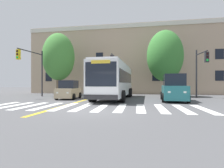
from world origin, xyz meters
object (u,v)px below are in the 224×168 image
object	(u,v)px
car_teal_far_lane	(174,88)
street_tree_curbside_large	(165,56)
traffic_light_far_corner	(33,64)
car_tan_near_lane	(69,90)
traffic_light_near_corner	(201,66)
traffic_light_overhead	(113,67)
street_tree_curbside_small	(59,57)
city_bus	(114,80)

from	to	relation	value
car_teal_far_lane	street_tree_curbside_large	world-z (taller)	street_tree_curbside_large
traffic_light_far_corner	street_tree_curbside_large	xyz separation A→B (m)	(14.85, 4.29, 1.20)
car_tan_near_lane	traffic_light_near_corner	world-z (taller)	traffic_light_near_corner
car_teal_far_lane	traffic_light_far_corner	xyz separation A→B (m)	(-14.88, 1.54, 2.62)
car_tan_near_lane	traffic_light_overhead	world-z (taller)	traffic_light_overhead
car_teal_far_lane	street_tree_curbside_small	xyz separation A→B (m)	(-13.86, 5.64, 4.01)
street_tree_curbside_small	traffic_light_near_corner	bearing A→B (deg)	-8.63
city_bus	street_tree_curbside_large	world-z (taller)	street_tree_curbside_large
traffic_light_near_corner	traffic_light_far_corner	xyz separation A→B (m)	(-18.07, -1.51, 0.33)
street_tree_curbside_large	car_teal_far_lane	bearing A→B (deg)	-89.70
traffic_light_far_corner	street_tree_curbside_large	size ratio (longest dim) A/B	0.68
street_tree_curbside_large	street_tree_curbside_small	distance (m)	13.83
city_bus	street_tree_curbside_small	size ratio (longest dim) A/B	1.28
car_teal_far_lane	city_bus	bearing A→B (deg)	167.50
car_tan_near_lane	traffic_light_far_corner	bearing A→B (deg)	168.40
traffic_light_near_corner	street_tree_curbside_large	size ratio (longest dim) A/B	0.65
city_bus	traffic_light_overhead	bearing A→B (deg)	103.09
car_tan_near_lane	car_teal_far_lane	world-z (taller)	car_teal_far_lane
car_tan_near_lane	street_tree_curbside_small	distance (m)	7.58
traffic_light_overhead	street_tree_curbside_large	size ratio (longest dim) A/B	0.62
car_teal_far_lane	car_tan_near_lane	bearing A→B (deg)	176.77
traffic_light_far_corner	street_tree_curbside_large	distance (m)	15.51
city_bus	street_tree_curbside_small	world-z (taller)	street_tree_curbside_small
street_tree_curbside_small	car_tan_near_lane	bearing A→B (deg)	-53.89
traffic_light_near_corner	street_tree_curbside_small	size ratio (longest dim) A/B	0.63
traffic_light_far_corner	traffic_light_overhead	xyz separation A→B (m)	(8.87, 1.58, -0.36)
city_bus	traffic_light_near_corner	bearing A→B (deg)	11.67
city_bus	car_tan_near_lane	size ratio (longest dim) A/B	2.77
traffic_light_overhead	street_tree_curbside_large	distance (m)	6.76
city_bus	street_tree_curbside_large	size ratio (longest dim) A/B	1.32
city_bus	car_teal_far_lane	distance (m)	5.77
city_bus	traffic_light_overhead	world-z (taller)	traffic_light_overhead
city_bus	traffic_light_far_corner	world-z (taller)	traffic_light_far_corner
car_tan_near_lane	traffic_light_far_corner	world-z (taller)	traffic_light_far_corner
car_tan_near_lane	traffic_light_overhead	distance (m)	5.48
city_bus	traffic_light_far_corner	size ratio (longest dim) A/B	1.93
car_tan_near_lane	street_tree_curbside_small	world-z (taller)	street_tree_curbside_small
traffic_light_near_corner	car_teal_far_lane	bearing A→B (deg)	-136.32
traffic_light_near_corner	traffic_light_far_corner	world-z (taller)	traffic_light_far_corner
street_tree_curbside_large	street_tree_curbside_small	xyz separation A→B (m)	(-13.83, -0.20, 0.19)
traffic_light_overhead	car_teal_far_lane	bearing A→B (deg)	-27.41
traffic_light_near_corner	street_tree_curbside_small	world-z (taller)	street_tree_curbside_small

